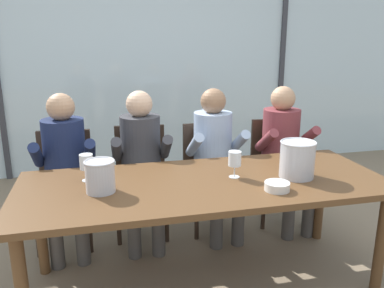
{
  "coord_description": "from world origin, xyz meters",
  "views": [
    {
      "loc": [
        -0.62,
        -2.25,
        1.61
      ],
      "look_at": [
        0.0,
        0.35,
        0.87
      ],
      "focal_mm": 36.7,
      "sensor_mm": 36.0,
      "label": 1
    }
  ],
  "objects_px": {
    "dining_table": "(205,191)",
    "chair_left_of_center": "(141,171)",
    "person_navy_polo": "(65,162)",
    "wine_glass_near_bucket": "(86,163)",
    "ice_bucket_secondary": "(100,176)",
    "chair_right_of_center": "(276,161)",
    "wine_glass_by_left_taster": "(235,160)",
    "person_pale_blue_shirt": "(215,152)",
    "ice_bucket_primary": "(297,159)",
    "chair_near_curtain": "(65,178)",
    "person_maroon_top": "(284,147)",
    "tasting_bowl": "(277,186)",
    "chair_center": "(209,167)",
    "person_charcoal_jacket": "(142,157)"
  },
  "relations": [
    {
      "from": "dining_table",
      "to": "chair_left_of_center",
      "type": "bearing_deg",
      "value": 109.38
    },
    {
      "from": "person_navy_polo",
      "to": "wine_glass_near_bucket",
      "type": "xyz_separation_m",
      "value": [
        0.18,
        -0.55,
        0.15
      ]
    },
    {
      "from": "ice_bucket_secondary",
      "to": "chair_right_of_center",
      "type": "bearing_deg",
      "value": 30.04
    },
    {
      "from": "wine_glass_by_left_taster",
      "to": "person_pale_blue_shirt",
      "type": "bearing_deg",
      "value": 83.05
    },
    {
      "from": "person_pale_blue_shirt",
      "to": "person_navy_polo",
      "type": "bearing_deg",
      "value": 178.53
    },
    {
      "from": "person_pale_blue_shirt",
      "to": "ice_bucket_primary",
      "type": "distance_m",
      "value": 0.87
    },
    {
      "from": "chair_right_of_center",
      "to": "chair_near_curtain",
      "type": "bearing_deg",
      "value": -173.3
    },
    {
      "from": "person_maroon_top",
      "to": "ice_bucket_primary",
      "type": "relative_size",
      "value": 5.04
    },
    {
      "from": "chair_right_of_center",
      "to": "ice_bucket_primary",
      "type": "relative_size",
      "value": 3.7
    },
    {
      "from": "dining_table",
      "to": "tasting_bowl",
      "type": "distance_m",
      "value": 0.46
    },
    {
      "from": "person_navy_polo",
      "to": "person_pale_blue_shirt",
      "type": "bearing_deg",
      "value": -2.33
    },
    {
      "from": "person_navy_polo",
      "to": "ice_bucket_secondary",
      "type": "bearing_deg",
      "value": -73.5
    },
    {
      "from": "wine_glass_near_bucket",
      "to": "person_maroon_top",
      "type": "bearing_deg",
      "value": 18.67
    },
    {
      "from": "person_pale_blue_shirt",
      "to": "person_maroon_top",
      "type": "relative_size",
      "value": 1.0
    },
    {
      "from": "person_pale_blue_shirt",
      "to": "ice_bucket_secondary",
      "type": "bearing_deg",
      "value": -142.32
    },
    {
      "from": "person_navy_polo",
      "to": "wine_glass_by_left_taster",
      "type": "bearing_deg",
      "value": -34.94
    },
    {
      "from": "chair_right_of_center",
      "to": "ice_bucket_primary",
      "type": "distance_m",
      "value": 1.04
    },
    {
      "from": "ice_bucket_primary",
      "to": "ice_bucket_secondary",
      "type": "xyz_separation_m",
      "value": [
        -1.24,
        0.03,
        -0.02
      ]
    },
    {
      "from": "wine_glass_near_bucket",
      "to": "person_pale_blue_shirt",
      "type": "bearing_deg",
      "value": 28.56
    },
    {
      "from": "chair_left_of_center",
      "to": "chair_near_curtain",
      "type": "bearing_deg",
      "value": -171.51
    },
    {
      "from": "chair_near_curtain",
      "to": "tasting_bowl",
      "type": "relative_size",
      "value": 5.87
    },
    {
      "from": "person_maroon_top",
      "to": "ice_bucket_primary",
      "type": "bearing_deg",
      "value": -111.86
    },
    {
      "from": "tasting_bowl",
      "to": "wine_glass_by_left_taster",
      "type": "relative_size",
      "value": 0.86
    },
    {
      "from": "person_navy_polo",
      "to": "ice_bucket_primary",
      "type": "height_order",
      "value": "person_navy_polo"
    },
    {
      "from": "chair_right_of_center",
      "to": "person_pale_blue_shirt",
      "type": "xyz_separation_m",
      "value": [
        -0.62,
        -0.14,
        0.17
      ]
    },
    {
      "from": "chair_center",
      "to": "ice_bucket_primary",
      "type": "bearing_deg",
      "value": -71.39
    },
    {
      "from": "person_pale_blue_shirt",
      "to": "tasting_bowl",
      "type": "height_order",
      "value": "person_pale_blue_shirt"
    },
    {
      "from": "chair_center",
      "to": "person_pale_blue_shirt",
      "type": "height_order",
      "value": "person_pale_blue_shirt"
    },
    {
      "from": "wine_glass_near_bucket",
      "to": "ice_bucket_secondary",
      "type": "bearing_deg",
      "value": -68.81
    },
    {
      "from": "person_charcoal_jacket",
      "to": "person_pale_blue_shirt",
      "type": "distance_m",
      "value": 0.61
    },
    {
      "from": "chair_center",
      "to": "ice_bucket_secondary",
      "type": "relative_size",
      "value": 4.59
    },
    {
      "from": "ice_bucket_secondary",
      "to": "wine_glass_near_bucket",
      "type": "relative_size",
      "value": 1.11
    },
    {
      "from": "chair_left_of_center",
      "to": "wine_glass_near_bucket",
      "type": "relative_size",
      "value": 5.08
    },
    {
      "from": "dining_table",
      "to": "person_navy_polo",
      "type": "height_order",
      "value": "person_navy_polo"
    },
    {
      "from": "chair_center",
      "to": "person_navy_polo",
      "type": "height_order",
      "value": "person_navy_polo"
    },
    {
      "from": "ice_bucket_secondary",
      "to": "dining_table",
      "type": "bearing_deg",
      "value": 2.52
    },
    {
      "from": "tasting_bowl",
      "to": "chair_center",
      "type": "bearing_deg",
      "value": 95.09
    },
    {
      "from": "chair_near_curtain",
      "to": "wine_glass_near_bucket",
      "type": "height_order",
      "value": "wine_glass_near_bucket"
    },
    {
      "from": "ice_bucket_primary",
      "to": "chair_right_of_center",
      "type": "bearing_deg",
      "value": 71.53
    },
    {
      "from": "person_pale_blue_shirt",
      "to": "wine_glass_by_left_taster",
      "type": "xyz_separation_m",
      "value": [
        -0.09,
        -0.71,
        0.15
      ]
    },
    {
      "from": "person_charcoal_jacket",
      "to": "tasting_bowl",
      "type": "xyz_separation_m",
      "value": [
        0.7,
        -0.98,
        0.06
      ]
    },
    {
      "from": "chair_near_curtain",
      "to": "person_navy_polo",
      "type": "relative_size",
      "value": 0.73
    },
    {
      "from": "person_navy_polo",
      "to": "wine_glass_near_bucket",
      "type": "distance_m",
      "value": 0.6
    },
    {
      "from": "person_maroon_top",
      "to": "tasting_bowl",
      "type": "xyz_separation_m",
      "value": [
        -0.53,
        -0.98,
        0.06
      ]
    },
    {
      "from": "dining_table",
      "to": "ice_bucket_secondary",
      "type": "height_order",
      "value": "ice_bucket_secondary"
    },
    {
      "from": "person_charcoal_jacket",
      "to": "chair_right_of_center",
      "type": "bearing_deg",
      "value": 9.43
    },
    {
      "from": "ice_bucket_secondary",
      "to": "wine_glass_by_left_taster",
      "type": "distance_m",
      "value": 0.85
    },
    {
      "from": "wine_glass_by_left_taster",
      "to": "ice_bucket_secondary",
      "type": "bearing_deg",
      "value": -176.48
    },
    {
      "from": "chair_center",
      "to": "wine_glass_by_left_taster",
      "type": "height_order",
      "value": "wine_glass_by_left_taster"
    },
    {
      "from": "chair_center",
      "to": "person_charcoal_jacket",
      "type": "xyz_separation_m",
      "value": [
        -0.6,
        -0.13,
        0.17
      ]
    }
  ]
}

